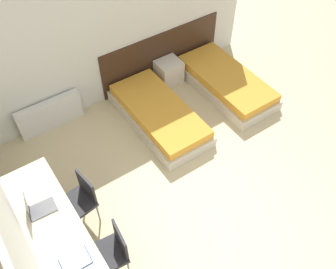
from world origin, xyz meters
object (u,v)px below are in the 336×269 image
at_px(bed_near_window, 159,115).
at_px(chair_near_laptop, 80,199).
at_px(bed_near_door, 226,83).
at_px(nightstand, 169,72).
at_px(laptop, 37,208).
at_px(chair_near_notebook, 111,251).

bearing_deg(bed_near_window, chair_near_laptop, -152.73).
bearing_deg(bed_near_door, nightstand, 133.25).
bearing_deg(nightstand, laptop, -149.94).
height_order(chair_near_laptop, laptop, laptop).
xyz_separation_m(bed_near_window, chair_near_notebook, (-1.89, -1.84, 0.33)).
height_order(bed_near_door, nightstand, nightstand).
bearing_deg(bed_near_window, laptop, -156.83).
bearing_deg(nightstand, chair_near_laptop, -146.15).
height_order(bed_near_door, chair_near_laptop, chair_near_laptop).
xyz_separation_m(bed_near_door, laptop, (-3.90, -1.03, 0.67)).
bearing_deg(chair_near_laptop, laptop, 177.71).
relative_size(chair_near_laptop, chair_near_notebook, 1.00).
relative_size(bed_near_window, laptop, 5.76).
bearing_deg(laptop, bed_near_door, 18.40).
bearing_deg(chair_near_laptop, bed_near_door, 7.58).
distance_m(nightstand, chair_near_notebook, 3.74).
bearing_deg(laptop, nightstand, 33.68).
distance_m(chair_near_notebook, laptop, 1.02).
height_order(bed_near_window, chair_near_laptop, chair_near_laptop).
distance_m(bed_near_window, chair_near_laptop, 2.15).
height_order(bed_near_window, bed_near_door, same).
bearing_deg(bed_near_window, chair_near_notebook, -135.76).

